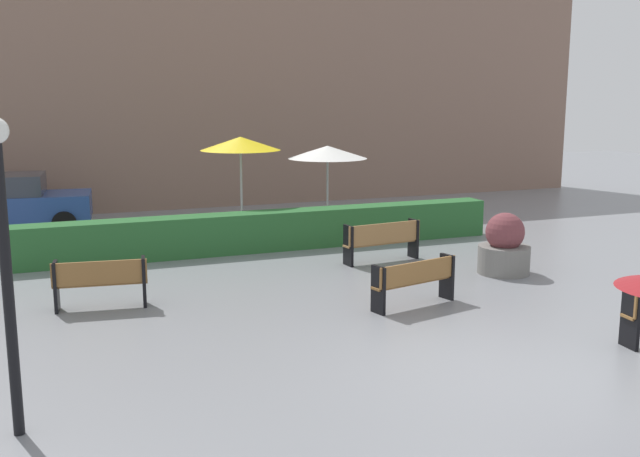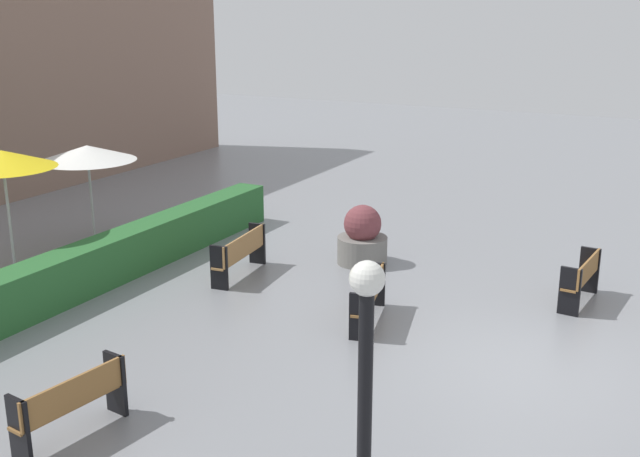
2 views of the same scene
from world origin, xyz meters
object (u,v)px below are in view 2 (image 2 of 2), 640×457
Objects in this scene: bench_near_right at (582,277)px; patio_umbrella_yellow at (2,159)px; bench_mid_center at (370,295)px; lamp_post at (365,416)px; bench_back_row at (241,252)px; patio_umbrella_white at (87,153)px; planter_pot at (362,238)px; bench_far_left at (72,401)px.

patio_umbrella_yellow is (-3.73, 10.59, 1.90)m from bench_near_right.
patio_umbrella_yellow is at bearing 98.52° from bench_mid_center.
lamp_post is 1.33× the size of patio_umbrella_yellow.
bench_back_row and bench_near_right have the same top height.
patio_umbrella_yellow is 2.56m from patio_umbrella_white.
bench_back_row is 6.63m from bench_near_right.
planter_pot is 0.49× the size of patio_umbrella_yellow.
patio_umbrella_yellow reaches higher than patio_umbrella_white.
bench_mid_center is at bearing 129.92° from bench_near_right.
bench_back_row is 9.71m from lamp_post.
bench_near_right is at bearing -50.08° from bench_mid_center.
planter_pot is 10.34m from lamp_post.
bench_back_row is 0.81× the size of patio_umbrella_white.
bench_back_row is 1.14× the size of bench_far_left.
planter_pot is at bearing -2.76° from bench_far_left.
planter_pot is at bearing 24.26° from lamp_post.
patio_umbrella_yellow is at bearing 123.70° from planter_pot.
bench_mid_center is 7.98m from patio_umbrella_white.
bench_near_right is 0.59× the size of patio_umbrella_yellow.
patio_umbrella_white is at bearing 96.35° from bench_near_right.
planter_pot reaches higher than bench_far_left.
patio_umbrella_white is at bearing 79.61° from bench_mid_center.
planter_pot is (8.06, -0.39, 0.04)m from bench_far_left.
planter_pot is (0.28, 4.58, 0.03)m from bench_near_right.
bench_back_row is 1.45× the size of planter_pot.
planter_pot is (1.90, -1.85, 0.03)m from bench_back_row.
patio_umbrella_yellow is at bearing 54.21° from bench_far_left.
bench_far_left is at bearing -166.63° from bench_back_row.
planter_pot is 6.59m from patio_umbrella_white.
bench_back_row is (0.99, 3.31, 0.02)m from bench_mid_center.
planter_pot is at bearing -44.22° from bench_back_row.
bench_far_left is at bearing 177.24° from planter_pot.
patio_umbrella_yellow is (-1.12, 7.47, 1.93)m from bench_mid_center.
bench_far_left is 0.47× the size of lamp_post.
lamp_post is at bearing -140.77° from bench_back_row.
bench_far_left is (-7.79, 4.97, -0.01)m from bench_near_right.
patio_umbrella_white is (1.41, 7.69, 1.62)m from bench_mid_center.
bench_far_left is 1.26× the size of planter_pot.
bench_back_row is 6.33m from bench_far_left.
bench_far_left is at bearing 74.75° from lamp_post.
bench_back_row is 2.66m from planter_pot.
lamp_post reaches higher than planter_pot.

